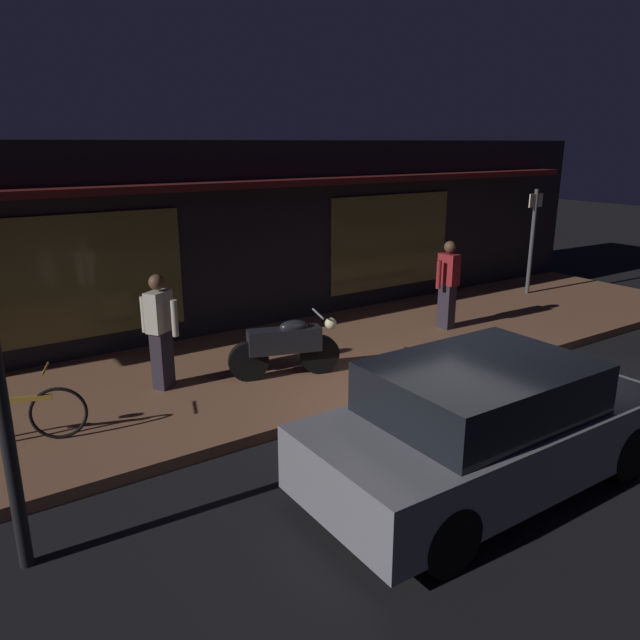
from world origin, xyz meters
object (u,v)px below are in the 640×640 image
at_px(motorcycle, 287,345).
at_px(bicycle_parked, 12,416).
at_px(person_photographer, 160,329).
at_px(sign_post, 532,235).
at_px(person_bystander, 448,283).
at_px(parked_car_near, 485,425).

height_order(motorcycle, bicycle_parked, motorcycle).
distance_m(person_photographer, sign_post, 9.16).
height_order(person_bystander, sign_post, sign_post).
xyz_separation_m(person_photographer, person_bystander, (5.50, -0.19, 0.00)).
bearing_deg(person_bystander, bicycle_parked, -176.26).
bearing_deg(parked_car_near, sign_post, 34.69).
bearing_deg(sign_post, person_bystander, -165.70).
distance_m(person_photographer, person_bystander, 5.51).
height_order(person_bystander, parked_car_near, person_bystander).
height_order(bicycle_parked, parked_car_near, parked_car_near).
bearing_deg(motorcycle, sign_post, 10.48).
bearing_deg(sign_post, person_photographer, -175.38).
relative_size(person_bystander, sign_post, 0.70).
bearing_deg(parked_car_near, person_bystander, 48.77).
distance_m(person_bystander, parked_car_near, 5.35).
bearing_deg(motorcycle, person_photographer, 159.45).
bearing_deg(parked_car_near, bicycle_parked, 138.96).
distance_m(motorcycle, parked_car_near, 3.58).
bearing_deg(sign_post, parked_car_near, -145.31).
relative_size(bicycle_parked, parked_car_near, 0.38).
distance_m(person_photographer, parked_car_near, 4.66).
distance_m(bicycle_parked, person_bystander, 7.60).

